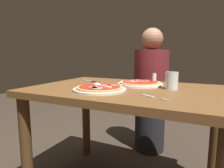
# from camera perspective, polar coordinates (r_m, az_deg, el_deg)

# --- Properties ---
(dining_table) EXTENTS (1.18, 0.79, 0.73)m
(dining_table) POSITION_cam_1_polar(r_m,az_deg,el_deg) (1.23, 4.21, -6.51)
(dining_table) COLOR brown
(dining_table) RESTS_ON ground
(pizza_foreground) EXTENTS (0.31, 0.31, 0.05)m
(pizza_foreground) POSITION_cam_1_polar(r_m,az_deg,el_deg) (1.11, -3.65, -1.30)
(pizza_foreground) COLOR silver
(pizza_foreground) RESTS_ON dining_table
(pizza_across_left) EXTENTS (0.30, 0.30, 0.03)m
(pizza_across_left) POSITION_cam_1_polar(r_m,az_deg,el_deg) (1.32, 8.33, 0.20)
(pizza_across_left) COLOR white
(pizza_across_left) RESTS_ON dining_table
(water_glass_near) EXTENTS (0.07, 0.07, 0.10)m
(water_glass_near) POSITION_cam_1_polar(r_m,az_deg,el_deg) (1.19, 17.29, 0.64)
(water_glass_near) COLOR silver
(water_glass_near) RESTS_ON dining_table
(fork) EXTENTS (0.15, 0.08, 0.00)m
(fork) POSITION_cam_1_polar(r_m,az_deg,el_deg) (0.94, 11.91, -3.80)
(fork) COLOR silver
(fork) RESTS_ON dining_table
(knife) EXTENTS (0.19, 0.09, 0.01)m
(knife) POSITION_cam_1_polar(r_m,az_deg,el_deg) (1.48, -5.81, 0.77)
(knife) COLOR silver
(knife) RESTS_ON dining_table
(salt_shaker) EXTENTS (0.03, 0.03, 0.07)m
(salt_shaker) POSITION_cam_1_polar(r_m,az_deg,el_deg) (1.48, 12.45, 1.81)
(salt_shaker) COLOR white
(salt_shaker) RESTS_ON dining_table
(diner_person) EXTENTS (0.32, 0.32, 1.18)m
(diner_person) POSITION_cam_1_polar(r_m,az_deg,el_deg) (1.89, 11.36, -2.91)
(diner_person) COLOR black
(diner_person) RESTS_ON ground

